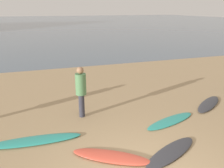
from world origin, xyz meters
TOP-DOWN VIEW (x-y plane):
  - ground_plane at (0.00, 10.00)m, footprint 120.00×120.00m
  - ocean_water at (0.00, 60.48)m, footprint 140.00×100.00m
  - surfboard_1 at (-2.18, 2.43)m, footprint 2.58×0.67m
  - surfboard_2 at (-0.40, 1.07)m, footprint 1.95×1.50m
  - surfboard_3 at (1.10, 0.76)m, footprint 1.99×1.28m
  - surfboard_4 at (2.04, 2.27)m, footprint 2.10×1.06m
  - surfboard_5 at (4.15, 2.98)m, footprint 1.92×1.50m
  - person_0 at (-0.61, 3.58)m, footprint 0.35×0.35m

SIDE VIEW (x-z plane):
  - ground_plane at x=0.00m, z-range -0.20..0.00m
  - ocean_water at x=0.00m, z-range 0.00..0.00m
  - surfboard_4 at x=2.04m, z-range 0.00..0.06m
  - surfboard_3 at x=1.10m, z-range 0.00..0.08m
  - surfboard_1 at x=-2.18m, z-range 0.00..0.09m
  - surfboard_2 at x=-0.40m, z-range 0.00..0.10m
  - surfboard_5 at x=4.15m, z-range 0.00..0.10m
  - person_0 at x=-0.61m, z-range 0.16..1.89m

